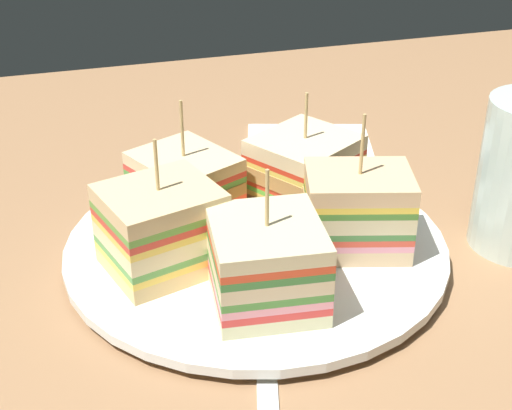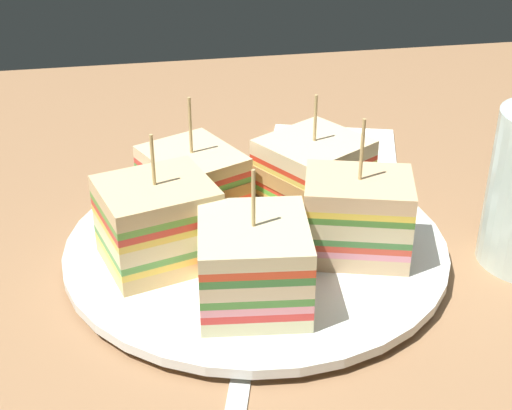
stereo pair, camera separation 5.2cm
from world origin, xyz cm
name	(u,v)px [view 1 (the left image)]	position (x,y,z in cm)	size (l,w,h in cm)	color
ground_plane	(256,266)	(0.00, 0.00, -0.90)	(122.41, 93.22, 1.80)	#986E4A
plate	(256,247)	(0.00, 0.00, 0.77)	(27.58, 27.58, 1.27)	white
sandwich_wedge_0	(304,171)	(-5.31, -4.66, 4.01)	(9.65, 9.42, 9.13)	beige
sandwich_wedge_1	(185,184)	(3.84, -5.93, 3.60)	(8.71, 9.23, 9.09)	#E2B584
sandwich_wedge_2	(162,229)	(6.96, 1.20, 4.22)	(8.75, 8.14, 9.49)	#E1BF7B
sandwich_wedge_3	(266,263)	(1.43, 6.92, 4.03)	(7.53, 8.02, 9.30)	beige
sandwich_wedge_4	(356,211)	(-6.53, 2.70, 4.17)	(8.54, 7.32, 10.15)	#D6B385
chip_pile	(238,224)	(1.13, -0.89, 2.37)	(6.77, 7.71, 2.26)	#E3D484
napkin	(310,147)	(-10.35, -16.35, 0.25)	(11.85, 11.18, 0.50)	white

